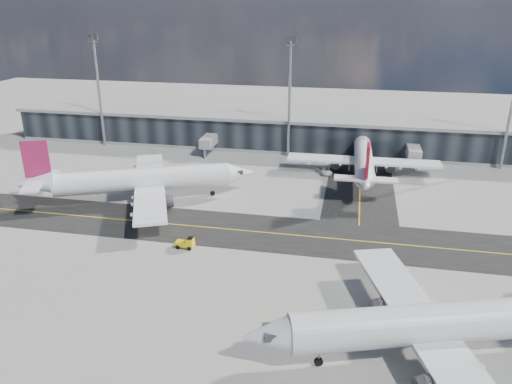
% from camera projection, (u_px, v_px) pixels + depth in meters
% --- Properties ---
extents(ground, '(300.00, 300.00, 0.00)m').
position_uv_depth(ground, '(247.00, 242.00, 82.00)').
color(ground, gray).
rests_on(ground, ground).
extents(taxiway_lanes, '(180.00, 63.00, 0.03)m').
position_uv_depth(taxiway_lanes, '(281.00, 217.00, 91.06)').
color(taxiway_lanes, black).
rests_on(taxiway_lanes, ground).
extents(terminal_concourse, '(152.00, 19.80, 8.80)m').
position_uv_depth(terminal_concourse, '(292.00, 134.00, 130.58)').
color(terminal_concourse, black).
rests_on(terminal_concourse, ground).
extents(floodlight_masts, '(102.50, 0.70, 28.90)m').
position_uv_depth(floodlight_masts, '(290.00, 94.00, 120.04)').
color(floodlight_masts, gray).
rests_on(floodlight_masts, ground).
extents(airliner_af, '(42.84, 37.03, 13.25)m').
position_uv_depth(airliner_af, '(140.00, 180.00, 96.83)').
color(airliner_af, white).
rests_on(airliner_af, ground).
extents(airliner_redtail, '(34.10, 40.07, 11.90)m').
position_uv_depth(airliner_redtail, '(363.00, 159.00, 110.75)').
color(airliner_redtail, white).
rests_on(airliner_redtail, ground).
extents(airliner_near, '(43.61, 37.62, 13.21)m').
position_uv_depth(airliner_near, '(446.00, 323.00, 54.46)').
color(airliner_near, silver).
rests_on(airliner_near, ground).
extents(baggage_tug, '(3.07, 1.70, 1.87)m').
position_uv_depth(baggage_tug, '(187.00, 243.00, 79.61)').
color(baggage_tug, yellow).
rests_on(baggage_tug, ground).
extents(service_van, '(4.52, 5.58, 1.41)m').
position_uv_depth(service_van, '(324.00, 171.00, 113.19)').
color(service_van, white).
rests_on(service_van, ground).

